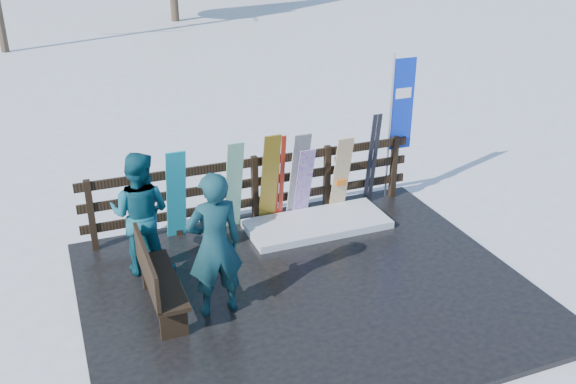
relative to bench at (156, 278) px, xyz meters
name	(u,v)px	position (x,y,z in m)	size (l,w,h in m)	color
ground	(307,293)	(2.01, -0.20, -0.60)	(700.00, 700.00, 0.00)	white
deck	(307,290)	(2.01, -0.20, -0.56)	(6.00, 5.00, 0.08)	black
fence	(255,185)	(2.01, 2.00, 0.14)	(5.60, 0.10, 1.15)	black
snow_patch	(317,224)	(2.87, 1.40, -0.46)	(2.31, 1.00, 0.12)	white
bench	(156,278)	(0.00, 0.00, 0.00)	(0.41, 1.50, 0.97)	black
snowboard_0	(176,195)	(0.67, 1.78, 0.27)	(0.30, 0.03, 1.62)	#1EAEC2
snowboard_1	(234,186)	(1.59, 1.78, 0.28)	(0.26, 0.03, 1.63)	white
snowboard_2	(269,179)	(2.19, 1.78, 0.30)	(0.28, 0.03, 1.66)	yellow
snowboard_3	(304,183)	(2.79, 1.78, 0.13)	(0.27, 0.03, 1.33)	white
snowboard_4	(298,176)	(2.69, 1.78, 0.27)	(0.29, 0.03, 1.61)	black
snowboard_5	(341,175)	(3.47, 1.78, 0.18)	(0.28, 0.03, 1.41)	silver
ski_pair_a	(279,179)	(2.38, 1.85, 0.25)	(0.16, 0.24, 1.53)	#B02615
ski_pair_b	(372,160)	(4.08, 1.85, 0.33)	(0.17, 0.23, 1.69)	black
rental_flag	(399,110)	(4.67, 2.05, 1.09)	(0.45, 0.04, 2.60)	silver
person_front	(215,245)	(0.72, -0.25, 0.46)	(0.71, 0.47, 1.96)	#165148
person_back	(140,214)	(0.03, 1.11, 0.40)	(0.89, 0.69, 1.82)	#104D5D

